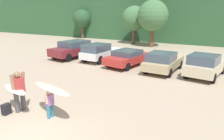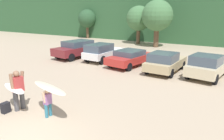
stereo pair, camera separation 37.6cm
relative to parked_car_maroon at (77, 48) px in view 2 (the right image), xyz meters
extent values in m
plane|color=tan|center=(7.12, -11.53, -0.84)|extent=(120.00, 120.00, 0.00)
cube|color=#2D5633|center=(7.12, 19.47, 2.97)|extent=(108.00, 12.00, 7.62)
cylinder|color=brown|center=(-8.51, 12.91, 0.10)|extent=(0.41, 0.41, 1.89)
sphere|color=#284C2D|center=(-8.51, 12.91, 2.25)|extent=(2.85, 2.85, 2.85)
cylinder|color=brown|center=(1.24, 11.01, 0.13)|extent=(0.47, 0.47, 1.95)
sphere|color=#427042|center=(1.24, 11.01, 2.47)|extent=(3.21, 3.21, 3.21)
cylinder|color=brown|center=(4.16, 9.73, 0.24)|extent=(0.60, 0.60, 2.17)
sphere|color=#427042|center=(4.16, 9.73, 2.87)|extent=(3.63, 3.63, 3.63)
cube|color=maroon|center=(-0.01, -0.05, -0.15)|extent=(2.50, 4.67, 0.68)
cube|color=#3F4C5B|center=(0.02, 0.13, 0.45)|extent=(2.10, 2.77, 0.52)
cylinder|color=black|center=(-0.68, 1.52, -0.49)|extent=(0.31, 0.73, 0.71)
cylinder|color=black|center=(1.05, 1.30, -0.49)|extent=(0.31, 0.73, 0.71)
cylinder|color=black|center=(-1.06, -1.39, -0.49)|extent=(0.31, 0.73, 0.71)
cylinder|color=black|center=(0.67, -1.62, -0.49)|extent=(0.31, 0.73, 0.71)
cube|color=white|center=(2.85, 0.22, -0.21)|extent=(1.89, 4.12, 0.55)
cube|color=#3F4C5B|center=(2.81, -0.48, 0.37)|extent=(1.68, 2.32, 0.61)
cylinder|color=black|center=(2.14, 1.58, -0.48)|extent=(0.25, 0.72, 0.71)
cylinder|color=black|center=(3.68, 1.51, -0.48)|extent=(0.25, 0.72, 0.71)
cylinder|color=black|center=(2.02, -1.08, -0.48)|extent=(0.25, 0.72, 0.71)
cylinder|color=black|center=(3.56, -1.15, -0.48)|extent=(0.25, 0.72, 0.71)
cube|color=#B72D28|center=(5.71, -0.39, -0.26)|extent=(2.53, 4.47, 0.55)
cube|color=#3F4C5B|center=(5.69, -0.50, 0.22)|extent=(2.03, 2.27, 0.40)
cylinder|color=black|center=(5.09, 1.12, -0.54)|extent=(0.31, 0.64, 0.61)
cylinder|color=black|center=(6.77, 0.86, -0.54)|extent=(0.31, 0.64, 0.61)
cylinder|color=black|center=(4.65, -1.63, -0.54)|extent=(0.31, 0.64, 0.61)
cylinder|color=black|center=(6.33, -1.90, -0.54)|extent=(0.31, 0.64, 0.61)
cube|color=tan|center=(8.64, -0.65, -0.25)|extent=(2.00, 4.11, 0.57)
cube|color=#3F4C5B|center=(8.62, -1.26, 0.32)|extent=(1.76, 1.92, 0.57)
cylinder|color=black|center=(7.87, 0.72, -0.53)|extent=(0.25, 0.62, 0.62)
cylinder|color=black|center=(9.52, 0.65, -0.53)|extent=(0.25, 0.62, 0.62)
cylinder|color=black|center=(7.76, -1.94, -0.53)|extent=(0.25, 0.62, 0.62)
cylinder|color=black|center=(9.41, -2.01, -0.53)|extent=(0.25, 0.62, 0.62)
cube|color=beige|center=(11.41, -0.56, -0.21)|extent=(2.35, 4.14, 0.64)
cube|color=#3F4C5B|center=(11.32, -1.17, 0.41)|extent=(1.90, 1.99, 0.58)
cylinder|color=black|center=(10.79, 0.84, -0.53)|extent=(0.31, 0.65, 0.62)
cylinder|color=black|center=(10.41, -1.72, -0.53)|extent=(0.31, 0.65, 0.62)
cylinder|color=black|center=(12.03, -1.95, -0.53)|extent=(0.31, 0.65, 0.62)
cylinder|color=#4C4C51|center=(5.11, -10.21, -0.42)|extent=(0.20, 0.20, 0.84)
cylinder|color=#4C4C51|center=(5.12, -9.91, -0.42)|extent=(0.20, 0.20, 0.84)
cube|color=#B23838|center=(5.11, -10.06, 0.33)|extent=(0.34, 0.44, 0.65)
sphere|color=#8C664C|center=(5.11, -10.06, 0.78)|extent=(0.27, 0.27, 0.27)
cylinder|color=#8C664C|center=(5.11, -10.30, 0.50)|extent=(0.15, 0.18, 0.69)
cylinder|color=#8C664C|center=(5.12, -9.82, 0.50)|extent=(0.15, 0.26, 0.70)
cylinder|color=teal|center=(6.69, -10.00, -0.56)|extent=(0.13, 0.13, 0.56)
cylinder|color=teal|center=(6.69, -9.79, -0.56)|extent=(0.13, 0.13, 0.56)
cube|color=#9966A5|center=(6.69, -9.90, -0.07)|extent=(0.23, 0.29, 0.43)
sphere|color=#D8AD8C|center=(6.69, -9.90, 0.24)|extent=(0.18, 0.18, 0.18)
cylinder|color=#D8AD8C|center=(6.68, -10.05, 0.05)|extent=(0.10, 0.15, 0.46)
cylinder|color=#D8AD8C|center=(6.70, -9.74, 0.05)|extent=(0.10, 0.16, 0.46)
ellipsoid|color=white|center=(5.00, -10.16, 0.15)|extent=(1.95, 1.07, 0.13)
ellipsoid|color=beige|center=(6.77, -9.83, 0.40)|extent=(2.41, 1.29, 0.17)
cube|color=black|center=(4.86, -10.56, -0.62)|extent=(0.24, 0.34, 0.45)
camera|label=1|loc=(12.74, -15.71, 3.30)|focal=34.93mm
camera|label=2|loc=(13.07, -15.53, 3.30)|focal=34.93mm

